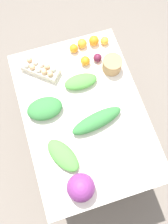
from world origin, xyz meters
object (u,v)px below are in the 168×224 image
Objects in this scene: egg_carton at (40,69)px; greens_bunch_beet_tops at (45,109)px; greens_bunch_chard at (63,155)px; greens_bunch_dandelion at (81,82)px; paper_bag at (112,65)px; cabbage_purple at (81,187)px; orange_3 at (105,41)px; orange_1 at (74,48)px; beet_root at (97,58)px; orange_4 at (85,61)px; greens_bunch_kale at (97,121)px; orange_0 at (94,41)px; orange_2 at (82,43)px.

egg_carton is 0.32m from greens_bunch_beet_tops.
greens_bunch_beet_tops is 0.35m from greens_bunch_chard.
paper_bag is at bearing 101.98° from greens_bunch_dandelion.
orange_3 is at bearing 153.24° from cabbage_purple.
orange_1 is (-0.77, 0.30, 0.00)m from greens_bunch_chard.
egg_carton is (-0.90, -0.04, -0.04)m from cabbage_purple.
beet_root is (-0.64, 0.45, 0.00)m from greens_bunch_chard.
cabbage_purple is 2.45× the size of orange_4.
orange_4 is at bearing 35.30° from egg_carton.
cabbage_purple is 0.46m from greens_bunch_kale.
greens_bunch_chard is (0.35, 0.03, -0.01)m from greens_bunch_beet_tops.
greens_bunch_beet_tops is at bearing -53.75° from orange_4.
orange_0 is (-0.31, 0.20, 0.00)m from greens_bunch_dandelion.
orange_1 is (-0.23, -0.23, -0.02)m from paper_bag.
egg_carton is 3.97× the size of orange_4.
orange_0 is at bearing -104.89° from orange_3.
cabbage_purple is at bearing 8.24° from greens_bunch_beet_tops.
greens_bunch_chard is 0.78m from beet_root.
orange_3 is (0.02, 0.08, -0.01)m from orange_0.
greens_bunch_beet_tops is 3.70× the size of orange_1.
beet_root is (-0.87, 0.40, -0.06)m from cabbage_purple.
orange_0 reaches higher than greens_bunch_chard.
greens_bunch_beet_tops reaches higher than greens_bunch_dandelion.
orange_1 is 0.14m from orange_4.
orange_1 is 1.05× the size of orange_3.
orange_1 is at bearing -135.56° from paper_bag.
greens_bunch_beet_tops is at bearing -174.73° from greens_bunch_chard.
orange_1 is at bearing 59.89° from egg_carton.
greens_bunch_dandelion is 3.32× the size of orange_2.
paper_bag is at bearing 147.98° from cabbage_purple.
greens_bunch_chard is 0.88m from orange_2.
greens_bunch_beet_tops reaches higher than orange_3.
cabbage_purple is 0.72× the size of greens_bunch_dandelion.
beet_root is 0.16m from orange_3.
greens_bunch_beet_tops is 0.37m from greens_bunch_kale.
paper_bag is at bearing 147.09° from greens_bunch_kale.
orange_0 is (-0.79, 0.47, 0.01)m from greens_bunch_chard.
orange_3 is at bearing 50.83° from egg_carton.
cabbage_purple is at bearing -19.26° from orange_4.
beet_root is 0.90× the size of orange_4.
cabbage_purple is at bearing -17.08° from greens_bunch_dandelion.
orange_2 is at bearing -154.15° from beet_root.
orange_1 is at bearing -73.48° from orange_2.
paper_bag reaches higher than orange_1.
orange_2 is (-0.25, -0.15, -0.02)m from paper_bag.
greens_bunch_chard is 0.73m from orange_4.
greens_bunch_beet_tops reaches higher than greens_bunch_chard.
orange_3 is at bearing 156.26° from greens_bunch_kale.
greens_bunch_dandelion and orange_4 have the same top height.
greens_bunch_chard is (0.54, -0.53, -0.02)m from paper_bag.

